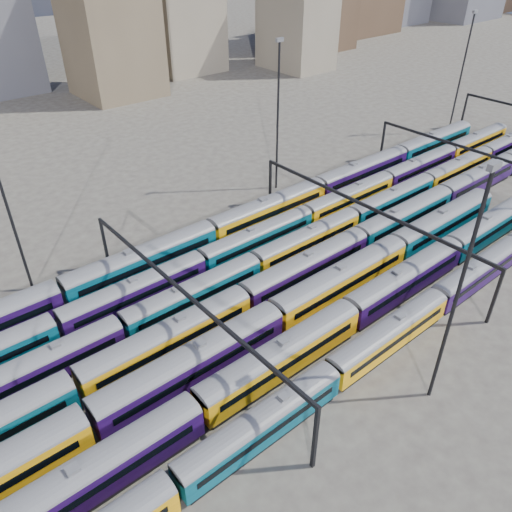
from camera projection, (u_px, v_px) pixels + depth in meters
ground at (311, 279)px, 68.02m from camera, size 500.00×500.00×0.00m
rake_0 at (438, 299)px, 60.53m from camera, size 112.01×2.73×4.59m
rake_1 at (282, 354)px, 52.28m from camera, size 106.48×3.12×5.26m
rake_2 at (193, 362)px, 51.20m from camera, size 112.68×3.30×5.57m
rake_3 at (307, 265)px, 65.91m from camera, size 148.53×3.10×5.23m
rake_4 at (353, 217)px, 77.18m from camera, size 117.56×2.87×4.82m
rake_5 at (307, 215)px, 77.65m from camera, size 118.77×2.90×4.87m
rake_6 at (211, 231)px, 72.81m from camera, size 135.05×3.29×5.56m
gantry_1 at (184, 299)px, 53.58m from camera, size 0.35×40.35×8.03m
gantry_2 at (365, 212)px, 69.56m from camera, size 0.35×40.35×8.03m
gantry_3 at (479, 158)px, 85.54m from camera, size 0.35×40.35×8.03m
mast_1 at (3, 195)px, 58.27m from camera, size 1.40×0.50×25.60m
mast_2 at (460, 287)px, 43.56m from camera, size 1.40×0.50×25.60m
mast_3 at (278, 112)px, 83.51m from camera, size 1.40×0.50×25.60m
mast_5 at (462, 70)px, 107.60m from camera, size 1.40×0.50×25.60m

